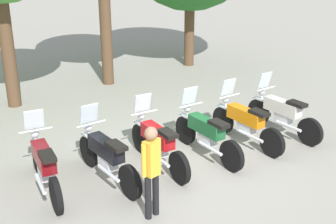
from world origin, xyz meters
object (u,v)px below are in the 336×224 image
motorcycle_0 (44,164)px  person_0 (151,166)px  motorcycle_3 (206,133)px  motorcycle_5 (282,113)px  motorcycle_2 (157,142)px  motorcycle_1 (106,155)px  motorcycle_4 (245,122)px

motorcycle_0 → person_0: (1.20, -1.77, 0.41)m
motorcycle_3 → motorcycle_5: size_ratio=1.00×
motorcycle_5 → person_0: bearing=103.7°
motorcycle_0 → motorcycle_2: bearing=-91.8°
motorcycle_0 → motorcycle_1: bearing=-98.0°
motorcycle_1 → motorcycle_5: (4.42, -0.21, 0.00)m
motorcycle_0 → motorcycle_4: 4.43m
motorcycle_0 → motorcycle_1: same height
motorcycle_4 → person_0: person_0 is taller
person_0 → motorcycle_4: bearing=-80.6°
motorcycle_4 → person_0: 3.50m
motorcycle_2 → person_0: 1.82m
motorcycle_2 → person_0: person_0 is taller
motorcycle_5 → person_0: (-4.31, -1.29, 0.41)m
motorcycle_0 → motorcycle_1: (1.10, -0.27, 0.00)m
motorcycle_0 → motorcycle_3: (3.31, -0.45, 0.00)m
motorcycle_3 → motorcycle_5: bearing=-92.1°
motorcycle_0 → motorcycle_5: same height
motorcycle_1 → motorcycle_2: bearing=-95.7°
motorcycle_1 → motorcycle_3: (2.21, -0.18, 0.00)m
motorcycle_0 → motorcycle_4: same height
motorcycle_2 → motorcycle_3: 1.11m
motorcycle_3 → motorcycle_0: bearing=81.1°
motorcycle_3 → person_0: (-2.10, -1.32, 0.41)m
motorcycle_1 → person_0: person_0 is taller
motorcycle_1 → motorcycle_4: (3.31, -0.16, 0.00)m
motorcycle_4 → motorcycle_1: bearing=85.0°
motorcycle_4 → motorcycle_5: size_ratio=1.00×
motorcycle_3 → motorcycle_4: size_ratio=1.00×
motorcycle_5 → motorcycle_2: bearing=83.9°
motorcycle_0 → motorcycle_5: (5.51, -0.48, 0.00)m
motorcycle_1 → motorcycle_4: same height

